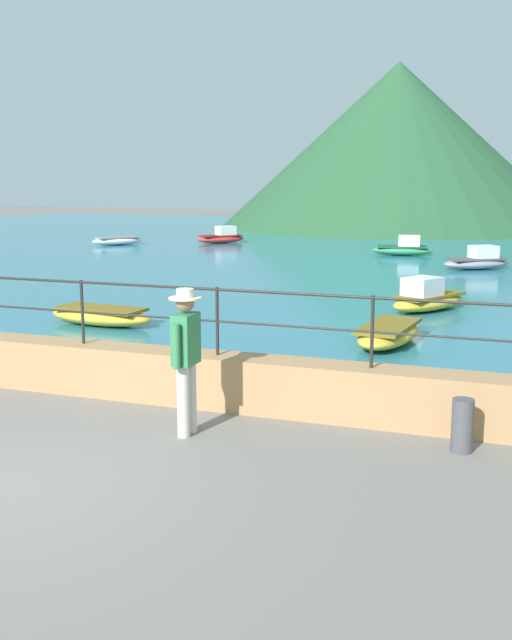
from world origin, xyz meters
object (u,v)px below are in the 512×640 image
(boat_5, at_px, (118,240))
(boat_7, at_px, (101,315))
(person_walking, at_px, (186,354))
(boat_2, at_px, (404,248))
(boat_1, at_px, (477,261))
(boat_0, at_px, (427,298))
(boat_3, at_px, (222,237))
(boat_4, at_px, (388,333))
(bollard, at_px, (462,426))

(boat_5, relative_size, boat_7, 1.00)
(person_walking, relative_size, boat_7, 0.74)
(boat_2, bearing_deg, person_walking, -87.95)
(boat_1, xyz_separation_m, boat_7, (-6.54, -12.33, -0.07))
(boat_0, bearing_deg, boat_3, 126.92)
(boat_3, distance_m, boat_4, 21.34)
(bollard, distance_m, boat_7, 8.86)
(boat_4, distance_m, boat_7, 5.79)
(boat_3, bearing_deg, boat_0, -53.08)
(boat_5, bearing_deg, boat_3, 31.48)
(boat_0, bearing_deg, boat_1, 86.21)
(person_walking, bearing_deg, boat_1, 82.93)
(boat_0, distance_m, boat_1, 8.37)
(boat_4, xyz_separation_m, boat_5, (-14.74, 15.99, 0.00))
(boat_0, bearing_deg, boat_4, -93.07)
(bollard, height_order, boat_3, boat_3)
(boat_2, height_order, boat_7, boat_2)
(person_walking, relative_size, boat_0, 0.71)
(boat_1, xyz_separation_m, boat_3, (-11.54, 6.27, 0.00))
(person_walking, bearing_deg, boat_7, 129.63)
(boat_0, xyz_separation_m, boat_1, (0.55, 8.35, 0.00))
(bollard, relative_size, boat_1, 0.25)
(person_walking, relative_size, boat_5, 0.74)
(boat_2, height_order, boat_4, boat_2)
(person_walking, xyz_separation_m, boat_2, (-0.76, 21.19, -0.65))
(person_walking, height_order, bollard, person_walking)
(boat_1, relative_size, boat_3, 1.03)
(person_walking, height_order, boat_2, person_walking)
(person_walking, distance_m, boat_1, 17.74)
(boat_1, xyz_separation_m, boat_4, (-0.76, -12.14, -0.07))
(bollard, height_order, boat_2, boat_2)
(boat_2, height_order, boat_3, same)
(person_walking, relative_size, boat_1, 0.73)
(boat_1, relative_size, boat_5, 1.01)
(boat_4, bearing_deg, boat_7, -178.14)
(person_walking, bearing_deg, boat_5, 121.83)
(bollard, bearing_deg, boat_1, 93.11)
(boat_2, bearing_deg, boat_1, -50.68)
(boat_3, height_order, boat_4, boat_3)
(boat_1, height_order, boat_2, same)
(boat_2, distance_m, boat_4, 15.88)
(boat_0, height_order, boat_2, same)
(boat_3, bearing_deg, boat_4, -59.64)
(person_walking, bearing_deg, boat_3, 111.41)
(bollard, distance_m, boat_0, 8.86)
(boat_5, xyz_separation_m, boat_7, (8.96, -16.18, 0.00))
(person_walking, bearing_deg, boat_4, 75.36)
(boat_2, relative_size, boat_3, 1.04)
(boat_1, bearing_deg, boat_0, -93.79)
(bollard, bearing_deg, boat_3, 118.10)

